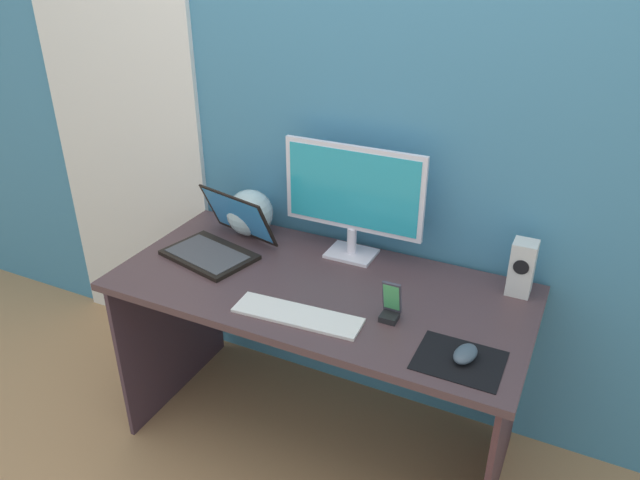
{
  "coord_description": "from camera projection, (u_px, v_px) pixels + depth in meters",
  "views": [
    {
      "loc": [
        0.79,
        -1.61,
        1.83
      ],
      "look_at": [
        0.01,
        -0.02,
        0.91
      ],
      "focal_mm": 33.8,
      "sensor_mm": 36.0,
      "label": 1
    }
  ],
  "objects": [
    {
      "name": "fishbowl",
      "position": [
        250.0,
        213.0,
        2.43
      ],
      "size": [
        0.19,
        0.19,
        0.19
      ],
      "primitive_type": "sphere",
      "color": "silver",
      "rests_on": "desk"
    },
    {
      "name": "ground_plane",
      "position": [
        319.0,
        436.0,
        2.44
      ],
      "size": [
        8.0,
        8.0,
        0.0
      ],
      "primitive_type": "plane",
      "color": "tan"
    },
    {
      "name": "desk",
      "position": [
        319.0,
        319.0,
        2.17
      ],
      "size": [
        1.46,
        0.69,
        0.72
      ],
      "color": "#4C3539",
      "rests_on": "ground_plane"
    },
    {
      "name": "wall_back",
      "position": [
        366.0,
        109.0,
        2.17
      ],
      "size": [
        6.0,
        0.04,
        2.5
      ],
      "primitive_type": "cube",
      "color": "teal",
      "rests_on": "ground_plane"
    },
    {
      "name": "laptop",
      "position": [
        219.0,
        241.0,
        2.3
      ],
      "size": [
        0.4,
        0.39,
        0.22
      ],
      "color": "black",
      "rests_on": "desk"
    },
    {
      "name": "speaker_right",
      "position": [
        522.0,
        268.0,
        2.02
      ],
      "size": [
        0.08,
        0.08,
        0.19
      ],
      "color": "silver",
      "rests_on": "desk"
    },
    {
      "name": "keyboard_external",
      "position": [
        297.0,
        315.0,
        1.93
      ],
      "size": [
        0.43,
        0.15,
        0.01
      ],
      "primitive_type": "cube",
      "rotation": [
        0.0,
        0.0,
        0.07
      ],
      "color": "white",
      "rests_on": "desk"
    },
    {
      "name": "mouse",
      "position": [
        465.0,
        354.0,
        1.73
      ],
      "size": [
        0.08,
        0.11,
        0.04
      ],
      "primitive_type": "ellipsoid",
      "rotation": [
        0.0,
        0.0,
        -0.2
      ],
      "color": "#404E5D",
      "rests_on": "mousepad"
    },
    {
      "name": "mousepad",
      "position": [
        459.0,
        360.0,
        1.74
      ],
      "size": [
        0.25,
        0.2,
        0.0
      ],
      "primitive_type": "cube",
      "color": "black",
      "rests_on": "desk"
    },
    {
      "name": "phone_in_dock",
      "position": [
        391.0,
        306.0,
        1.9
      ],
      "size": [
        0.06,
        0.06,
        0.14
      ],
      "color": "black",
      "rests_on": "desk"
    },
    {
      "name": "monitor",
      "position": [
        353.0,
        195.0,
        2.18
      ],
      "size": [
        0.54,
        0.14,
        0.44
      ],
      "color": "white",
      "rests_on": "desk"
    },
    {
      "name": "door_left",
      "position": [
        126.0,
        134.0,
        2.7
      ],
      "size": [
        0.82,
        0.02,
        2.02
      ],
      "primitive_type": "cube",
      "color": "white",
      "rests_on": "ground_plane"
    }
  ]
}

